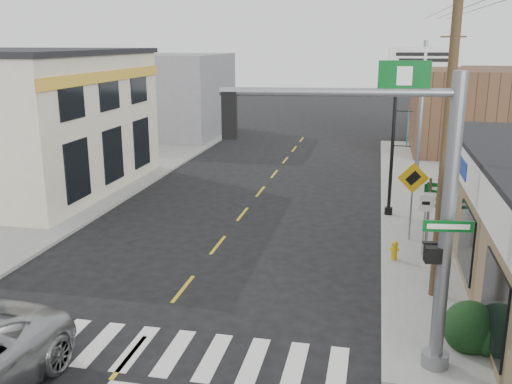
% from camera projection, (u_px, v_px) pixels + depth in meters
% --- Properties ---
extents(ground, '(140.00, 140.00, 0.00)m').
position_uv_depth(ground, '(129.00, 357.00, 13.84)').
color(ground, black).
rests_on(ground, ground).
extents(sidewalk_right, '(6.00, 38.00, 0.13)m').
position_uv_depth(sidewalk_right, '(453.00, 219.00, 24.31)').
color(sidewalk_right, gray).
rests_on(sidewalk_right, ground).
extents(sidewalk_left, '(6.00, 38.00, 0.13)m').
position_uv_depth(sidewalk_left, '(68.00, 196.00, 27.91)').
color(sidewalk_left, gray).
rests_on(sidewalk_left, ground).
extents(center_line, '(0.12, 56.00, 0.01)m').
position_uv_depth(center_line, '(218.00, 245.00, 21.40)').
color(center_line, gold).
rests_on(center_line, ground).
extents(crosswalk, '(11.00, 2.20, 0.01)m').
position_uv_depth(crosswalk, '(136.00, 348.00, 14.22)').
color(crosswalk, silver).
rests_on(crosswalk, ground).
extents(left_building, '(12.00, 12.00, 6.80)m').
position_uv_depth(left_building, '(1.00, 123.00, 28.80)').
color(left_building, beige).
rests_on(left_building, ground).
extents(bldg_distant_right, '(8.00, 10.00, 5.60)m').
position_uv_depth(bldg_distant_right, '(472.00, 110.00, 39.08)').
color(bldg_distant_right, brown).
rests_on(bldg_distant_right, ground).
extents(bldg_distant_left, '(9.00, 10.00, 6.40)m').
position_uv_depth(bldg_distant_left, '(166.00, 95.00, 45.47)').
color(bldg_distant_left, slate).
rests_on(bldg_distant_left, ground).
extents(traffic_signal_pole, '(5.46, 0.40, 6.92)m').
position_uv_depth(traffic_signal_pole, '(410.00, 193.00, 12.35)').
color(traffic_signal_pole, gray).
rests_on(traffic_signal_pole, sidewalk_right).
extents(guide_sign, '(1.43, 0.13, 2.50)m').
position_uv_depth(guide_sign, '(446.00, 202.00, 20.60)').
color(guide_sign, '#493822').
rests_on(guide_sign, sidewalk_right).
extents(fire_hydrant, '(0.21, 0.21, 0.68)m').
position_uv_depth(fire_hydrant, '(394.00, 249.00, 19.54)').
color(fire_hydrant, gold).
rests_on(fire_hydrant, sidewalk_right).
extents(ped_crossing_sign, '(1.16, 0.08, 2.98)m').
position_uv_depth(ped_crossing_sign, '(412.00, 188.00, 21.10)').
color(ped_crossing_sign, gray).
rests_on(ped_crossing_sign, sidewalk_right).
extents(lamp_post, '(0.73, 0.57, 5.62)m').
position_uv_depth(lamp_post, '(394.00, 140.00, 23.89)').
color(lamp_post, black).
rests_on(lamp_post, sidewalk_right).
extents(dance_center_sign, '(3.44, 0.22, 7.32)m').
position_uv_depth(dance_center_sign, '(423.00, 80.00, 27.66)').
color(dance_center_sign, gray).
rests_on(dance_center_sign, sidewalk_right).
extents(shrub_front, '(1.33, 1.33, 1.00)m').
position_uv_depth(shrub_front, '(470.00, 328.00, 13.95)').
color(shrub_front, '#193B18').
rests_on(shrub_front, sidewalk_right).
extents(shrub_back, '(1.08, 1.08, 0.81)m').
position_uv_depth(shrub_back, '(485.00, 260.00, 18.52)').
color(shrub_back, black).
rests_on(shrub_back, sidewalk_right).
extents(utility_pole_near, '(1.77, 0.27, 10.17)m').
position_uv_depth(utility_pole_near, '(448.00, 119.00, 15.60)').
color(utility_pole_near, '#4F4327').
rests_on(utility_pole_near, sidewalk_right).
extents(utility_pole_far, '(1.40, 0.21, 8.02)m').
position_uv_depth(utility_pole_far, '(448.00, 99.00, 32.29)').
color(utility_pole_far, '#462820').
rests_on(utility_pole_far, sidewalk_right).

